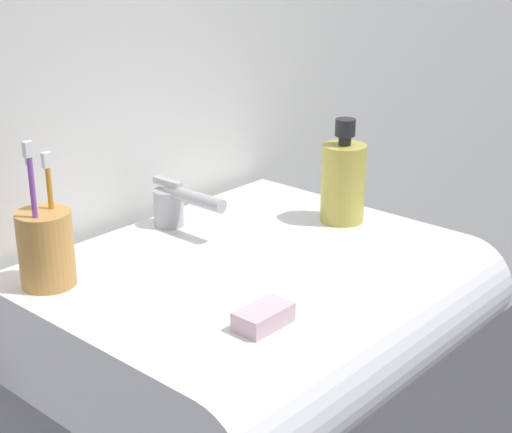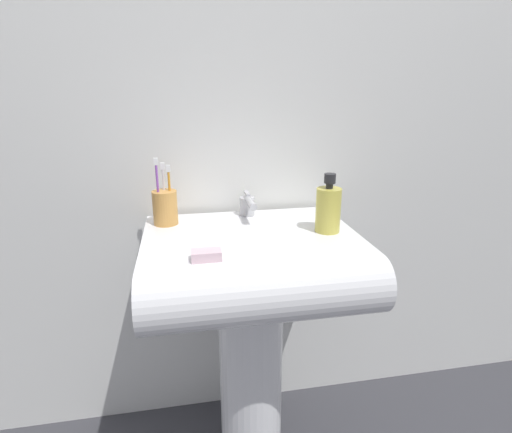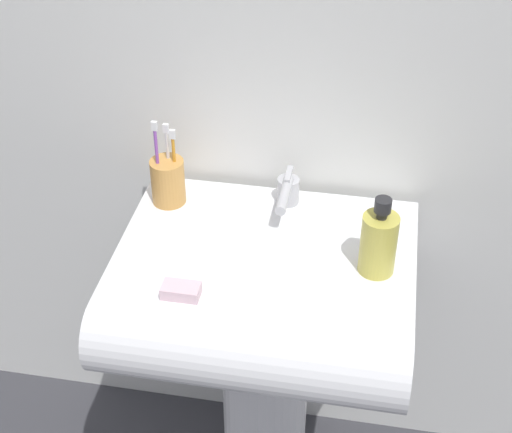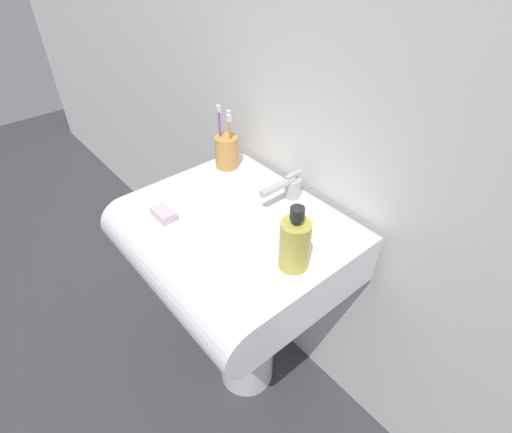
% 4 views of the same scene
% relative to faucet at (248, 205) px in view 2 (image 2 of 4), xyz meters
% --- Properties ---
extents(wall_back, '(5.00, 0.05, 2.40)m').
position_rel_faucet_xyz_m(wall_back, '(-0.02, 0.11, 0.38)').
color(wall_back, silver).
rests_on(wall_back, ground).
extents(sink_pedestal, '(0.20, 0.20, 0.63)m').
position_rel_faucet_xyz_m(sink_pedestal, '(-0.02, -0.15, -0.50)').
color(sink_pedestal, white).
rests_on(sink_pedestal, ground).
extents(sink_basin, '(0.60, 0.50, 0.15)m').
position_rel_faucet_xyz_m(sink_basin, '(-0.02, -0.21, -0.11)').
color(sink_basin, white).
rests_on(sink_basin, sink_pedestal).
extents(faucet, '(0.05, 0.15, 0.08)m').
position_rel_faucet_xyz_m(faucet, '(0.00, 0.00, 0.00)').
color(faucet, '#B7B7BC').
rests_on(faucet, sink_basin).
extents(toothbrush_cup, '(0.07, 0.07, 0.20)m').
position_rel_faucet_xyz_m(toothbrush_cup, '(-0.25, -0.03, 0.01)').
color(toothbrush_cup, '#D19347').
rests_on(toothbrush_cup, sink_basin).
extents(soap_bottle, '(0.07, 0.07, 0.17)m').
position_rel_faucet_xyz_m(soap_bottle, '(0.20, -0.18, 0.03)').
color(soap_bottle, gold).
rests_on(soap_bottle, sink_basin).
extents(bar_soap, '(0.07, 0.04, 0.02)m').
position_rel_faucet_xyz_m(bar_soap, '(-0.15, -0.32, -0.03)').
color(bar_soap, silver).
rests_on(bar_soap, sink_basin).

